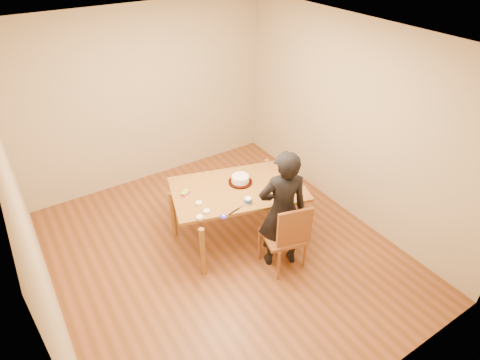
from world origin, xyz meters
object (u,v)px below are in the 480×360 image
cake_plate (240,182)px  person (282,211)px  dining_chair (283,235)px  dining_table (238,189)px  cake (240,179)px

cake_plate → person: (0.06, -0.81, 0.03)m
dining_chair → cake_plate: (-0.06, 0.86, 0.31)m
dining_chair → person: bearing=105.4°
dining_table → dining_chair: 0.84m
dining_chair → cake: (-0.06, 0.86, 0.36)m
cake_plate → person: person is taller
dining_table → cake: cake is taller
dining_table → person: (0.15, -0.73, 0.07)m
dining_chair → cake: bearing=109.5°
cake → person: bearing=-85.6°
dining_table → cake: 0.14m
dining_table → person: 0.75m
dining_table → dining_chair: dining_table is taller
dining_table → cake: bearing=58.5°
person → dining_chair: bearing=111.2°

